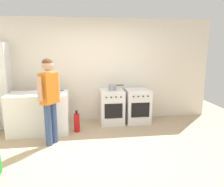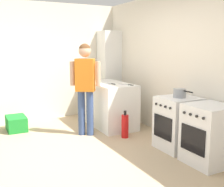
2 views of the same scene
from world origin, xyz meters
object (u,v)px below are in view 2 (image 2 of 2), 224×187
(oven_left, at_px, (178,123))
(knife_bread, at_px, (126,85))
(larder_cabinet, at_px, (109,73))
(person, at_px, (85,81))
(oven_right, at_px, (209,135))
(knife_utility, at_px, (111,84))
(fire_extinguisher, at_px, (125,126))
(recycling_crate_lower, at_px, (16,123))
(pot, at_px, (180,93))

(oven_left, bearing_deg, knife_bread, -171.41)
(oven_left, xyz_separation_m, larder_cabinet, (-2.65, 0.10, 0.57))
(knife_bread, distance_m, person, 0.86)
(oven_right, relative_size, larder_cabinet, 0.42)
(oven_left, height_order, knife_bread, knife_bread)
(knife_utility, bearing_deg, larder_cabinet, 155.28)
(fire_extinguisher, relative_size, recycling_crate_lower, 0.96)
(oven_left, relative_size, oven_right, 1.00)
(oven_right, xyz_separation_m, person, (-2.01, -1.04, 0.60))
(pot, xyz_separation_m, larder_cabinet, (-2.67, 0.10, 0.08))
(knife_bread, bearing_deg, larder_cabinet, 167.36)
(oven_left, height_order, recycling_crate_lower, oven_left)
(knife_bread, xyz_separation_m, knife_utility, (-0.24, -0.20, 0.00))
(knife_bread, distance_m, recycling_crate_lower, 2.31)
(oven_left, height_order, larder_cabinet, larder_cabinet)
(knife_bread, height_order, recycling_crate_lower, knife_bread)
(fire_extinguisher, xyz_separation_m, recycling_crate_lower, (-1.38, -1.68, -0.08))
(pot, relative_size, larder_cabinet, 0.19)
(oven_left, relative_size, knife_utility, 3.38)
(person, bearing_deg, oven_left, 37.67)
(oven_right, xyz_separation_m, pot, (-0.64, -0.00, 0.50))
(pot, height_order, recycling_crate_lower, pot)
(knife_utility, height_order, fire_extinguisher, knife_utility)
(oven_right, xyz_separation_m, fire_extinguisher, (-1.53, -0.48, -0.21))
(fire_extinguisher, bearing_deg, oven_right, 17.37)
(recycling_crate_lower, bearing_deg, pot, 43.61)
(knife_bread, distance_m, larder_cabinet, 1.38)
(larder_cabinet, bearing_deg, oven_right, -1.77)
(oven_left, xyz_separation_m, fire_extinguisher, (-0.87, -0.48, -0.21))
(pot, relative_size, fire_extinguisher, 0.76)
(oven_left, distance_m, person, 1.81)
(person, height_order, fire_extinguisher, person)
(oven_left, relative_size, fire_extinguisher, 1.70)
(oven_right, bearing_deg, larder_cabinet, 178.23)
(larder_cabinet, bearing_deg, person, -41.47)
(recycling_crate_lower, bearing_deg, knife_bread, 64.44)
(knife_bread, bearing_deg, recycling_crate_lower, -115.56)
(oven_right, height_order, larder_cabinet, larder_cabinet)
(knife_utility, distance_m, larder_cabinet, 1.21)
(oven_left, bearing_deg, oven_right, 0.00)
(person, xyz_separation_m, larder_cabinet, (-1.30, 1.15, -0.02))
(oven_left, distance_m, oven_right, 0.66)
(oven_left, bearing_deg, knife_utility, -165.51)
(pot, height_order, knife_bread, pot)
(larder_cabinet, bearing_deg, pot, -2.24)
(oven_right, relative_size, pot, 2.23)
(oven_right, height_order, pot, pot)
(recycling_crate_lower, bearing_deg, fire_extinguisher, 50.65)
(knife_utility, relative_size, recycling_crate_lower, 0.48)
(oven_right, distance_m, recycling_crate_lower, 3.63)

